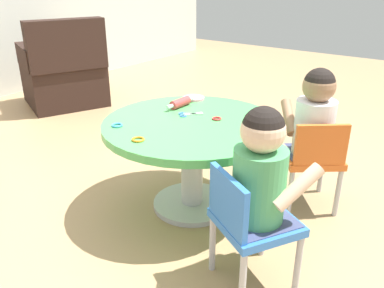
{
  "coord_description": "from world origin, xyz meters",
  "views": [
    {
      "loc": [
        -1.56,
        -1.18,
        1.23
      ],
      "look_at": [
        0.0,
        0.0,
        0.39
      ],
      "focal_mm": 37.21,
      "sensor_mm": 36.0,
      "label": 1
    }
  ],
  "objects": [
    {
      "name": "ground_plane",
      "position": [
        0.0,
        0.0,
        0.0
      ],
      "size": [
        10.0,
        10.0,
        0.0
      ],
      "primitive_type": "plane",
      "color": "tan"
    },
    {
      "name": "craft_table",
      "position": [
        0.0,
        0.0,
        0.4
      ],
      "size": [
        0.94,
        0.94,
        0.51
      ],
      "color": "silver",
      "rests_on": "ground"
    },
    {
      "name": "child_chair_left",
      "position": [
        -0.35,
        -0.55,
        0.31
      ],
      "size": [
        0.41,
        0.41,
        0.54
      ],
      "color": "#B7B7BC",
      "rests_on": "ground"
    },
    {
      "name": "seated_child_left",
      "position": [
        -0.31,
        -0.57,
        0.53
      ],
      "size": [
        0.43,
        0.4,
        0.51
      ],
      "color": "#3F4772",
      "rests_on": "ground"
    },
    {
      "name": "child_chair_right",
      "position": [
        0.39,
        -0.52,
        0.31
      ],
      "size": [
        0.42,
        0.42,
        0.54
      ],
      "color": "#B7B7BC",
      "rests_on": "ground"
    },
    {
      "name": "seated_child_right",
      "position": [
        0.42,
        -0.5,
        0.53
      ],
      "size": [
        0.44,
        0.43,
        0.51
      ],
      "color": "#3F4772",
      "rests_on": "ground"
    },
    {
      "name": "armchair_dark",
      "position": [
        0.76,
        2.15,
        0.31
      ],
      "size": [
        0.92,
        0.93,
        0.85
      ],
      "color": "black",
      "rests_on": "ground"
    },
    {
      "name": "rolling_pin",
      "position": [
        0.16,
        0.2,
        0.54
      ],
      "size": [
        0.23,
        0.05,
        0.05
      ],
      "color": "#D83F3F",
      "rests_on": "craft_table"
    },
    {
      "name": "craft_scissors",
      "position": [
        0.07,
        0.08,
        0.52
      ],
      "size": [
        0.14,
        0.13,
        0.01
      ],
      "color": "silver",
      "rests_on": "craft_table"
    },
    {
      "name": "playdough_blob_0",
      "position": [
        0.32,
        0.23,
        0.52
      ],
      "size": [
        0.13,
        0.13,
        0.01
      ],
      "primitive_type": "cylinder",
      "color": "pink",
      "rests_on": "craft_table"
    },
    {
      "name": "cookie_cutter_0",
      "position": [
        -0.28,
        0.26,
        0.52
      ],
      "size": [
        0.06,
        0.06,
        0.01
      ],
      "primitive_type": "torus",
      "color": "#3F99D8",
      "rests_on": "craft_table"
    },
    {
      "name": "cookie_cutter_1",
      "position": [
        -0.35,
        0.05,
        0.52
      ],
      "size": [
        0.06,
        0.06,
        0.01
      ],
      "primitive_type": "torus",
      "color": "orange",
      "rests_on": "craft_table"
    },
    {
      "name": "cookie_cutter_2",
      "position": [
        0.11,
        -0.09,
        0.52
      ],
      "size": [
        0.05,
        0.05,
        0.01
      ],
      "primitive_type": "torus",
      "color": "red",
      "rests_on": "craft_table"
    }
  ]
}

